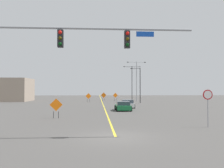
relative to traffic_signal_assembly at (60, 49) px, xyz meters
The scene contains 14 objects.
ground 6.30m from the traffic_signal_assembly, ahead, with size 203.44×203.44×0.00m, color #4C4947.
road_centre_stripe 56.87m from the traffic_signal_assembly, 86.58° to the left, with size 0.16×113.02×0.01m.
traffic_signal_assembly is the anchor object (origin of this frame).
stop_sign 11.67m from the traffic_signal_assembly, 16.86° to the left, with size 0.76×0.07×2.86m.
street_lamp_near_right 45.22m from the traffic_signal_assembly, 74.64° to the left, with size 4.75×0.24×9.77m.
street_lamp_near_left 49.22m from the traffic_signal_assembly, 76.52° to the left, with size 4.58×0.24×9.04m.
street_lamp_mid_left 36.97m from the traffic_signal_assembly, 72.41° to the left, with size 2.14×0.24×7.44m.
construction_sign_median_near 40.62m from the traffic_signal_assembly, 89.62° to the left, with size 1.31×0.34×2.02m.
construction_sign_left_lane 45.99m from the traffic_signal_assembly, 81.39° to the left, with size 1.23×0.29×2.04m.
construction_sign_right_shoulder 46.46m from the traffic_signal_assembly, 85.15° to the left, with size 1.41×0.15×2.12m.
construction_sign_right_lane 10.52m from the traffic_signal_assembly, 100.82° to the left, with size 1.25×0.28×1.99m.
car_white_approaching 24.27m from the traffic_signal_assembly, 72.85° to the left, with size 2.23×4.08×1.25m.
car_green_distant 19.34m from the traffic_signal_assembly, 72.05° to the left, with size 2.09×3.96×1.26m.
roadside_building_west 50.02m from the traffic_signal_assembly, 113.86° to the left, with size 11.52×8.92×5.62m.
Camera 1 is at (-1.12, -14.39, 2.87)m, focal length 38.00 mm.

